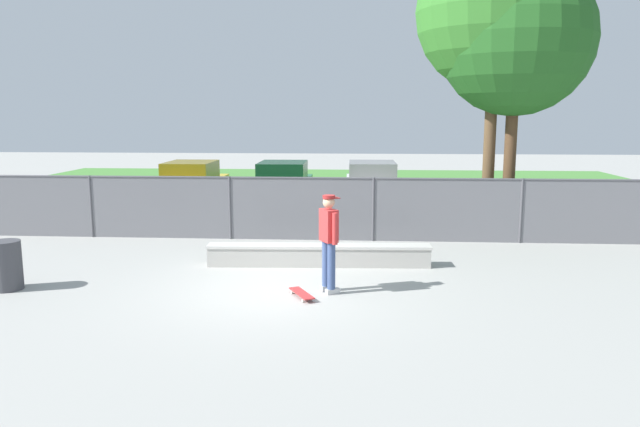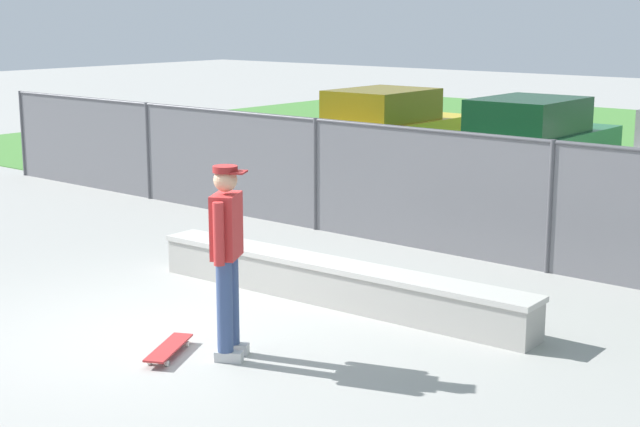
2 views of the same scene
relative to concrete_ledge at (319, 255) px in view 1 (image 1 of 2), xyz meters
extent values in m
plane|color=#9E9E99|center=(-0.66, -1.80, -0.24)|extent=(80.00, 80.00, 0.00)
cube|color=#478438|center=(-0.66, 13.00, -0.23)|extent=(31.01, 20.00, 0.02)
cube|color=#A8A59E|center=(0.00, 0.00, -0.03)|extent=(4.88, 0.65, 0.41)
cube|color=beige|center=(0.00, 0.00, 0.20)|extent=(4.92, 0.69, 0.06)
cube|color=beige|center=(0.29, -1.88, -0.19)|extent=(0.28, 0.22, 0.10)
cube|color=beige|center=(0.40, -2.07, -0.19)|extent=(0.28, 0.22, 0.10)
cylinder|color=#384C7A|center=(0.26, -1.90, 0.30)|extent=(0.15, 0.15, 0.88)
cylinder|color=#384C7A|center=(0.37, -2.09, 0.30)|extent=(0.15, 0.15, 0.88)
cube|color=red|center=(0.32, -1.99, 1.04)|extent=(0.38, 0.44, 0.60)
cylinder|color=red|center=(0.20, -1.77, 1.02)|extent=(0.10, 0.10, 0.58)
cylinder|color=red|center=(0.44, -2.21, 1.02)|extent=(0.10, 0.10, 0.58)
sphere|color=tan|center=(0.32, -1.99, 1.47)|extent=(0.22, 0.22, 0.22)
cylinder|color=maroon|center=(0.32, -1.99, 1.57)|extent=(0.23, 0.23, 0.06)
cube|color=maroon|center=(0.43, -1.93, 1.55)|extent=(0.20, 0.23, 0.02)
cube|color=red|center=(-0.16, -2.32, -0.16)|extent=(0.54, 0.80, 0.02)
cube|color=#B2B2B7|center=(-0.03, -2.57, -0.18)|extent=(0.15, 0.12, 0.02)
cube|color=#B2B2B7|center=(-0.28, -2.08, -0.18)|extent=(0.15, 0.12, 0.02)
cylinder|color=silver|center=(-0.11, -2.60, -0.21)|extent=(0.05, 0.06, 0.05)
cylinder|color=silver|center=(0.04, -2.53, -0.21)|extent=(0.05, 0.06, 0.05)
cylinder|color=silver|center=(-0.36, -2.12, -0.21)|extent=(0.05, 0.06, 0.05)
cylinder|color=silver|center=(-0.21, -2.04, -0.21)|extent=(0.05, 0.06, 0.05)
cylinder|color=#4C4C51|center=(-6.36, 2.70, 0.60)|extent=(0.07, 0.07, 1.68)
cylinder|color=#4C4C51|center=(-2.56, 2.70, 0.60)|extent=(0.07, 0.07, 1.68)
cylinder|color=#4C4C51|center=(1.25, 2.70, 0.60)|extent=(0.07, 0.07, 1.68)
cylinder|color=#4C4C51|center=(5.05, 2.70, 0.60)|extent=(0.07, 0.07, 1.68)
cylinder|color=#4C4C51|center=(-0.66, 2.70, 1.41)|extent=(19.01, 0.05, 0.05)
cube|color=slate|center=(-0.66, 2.70, 0.60)|extent=(19.01, 0.01, 1.68)
cylinder|color=brown|center=(4.42, 3.90, 1.95)|extent=(0.32, 0.32, 4.38)
sphere|color=#337528|center=(4.42, 3.90, 5.72)|extent=(4.21, 4.21, 4.21)
cylinder|color=#513823|center=(4.93, 3.69, 1.63)|extent=(0.32, 0.32, 3.75)
sphere|color=#21561E|center=(4.93, 3.69, 5.03)|extent=(4.06, 4.06, 4.06)
cube|color=gold|center=(-5.06, 7.94, 0.43)|extent=(1.86, 4.22, 0.70)
cube|color=#776413|center=(-5.06, 7.79, 1.10)|extent=(1.63, 2.12, 0.64)
cylinder|color=black|center=(-5.98, 9.23, 0.08)|extent=(0.23, 0.64, 0.64)
cylinder|color=black|center=(-4.18, 9.25, 0.08)|extent=(0.23, 0.64, 0.64)
cylinder|color=black|center=(-5.94, 6.62, 0.08)|extent=(0.23, 0.64, 0.64)
cylinder|color=black|center=(-4.14, 6.65, 0.08)|extent=(0.23, 0.64, 0.64)
cube|color=#1E6638|center=(-1.81, 8.04, 0.43)|extent=(1.86, 4.22, 0.70)
cube|color=#10381E|center=(-1.81, 7.89, 1.10)|extent=(1.63, 2.12, 0.64)
cylinder|color=black|center=(-2.73, 9.33, 0.08)|extent=(0.23, 0.64, 0.64)
cylinder|color=black|center=(-0.93, 9.36, 0.08)|extent=(0.23, 0.64, 0.64)
cylinder|color=black|center=(-2.69, 6.73, 0.08)|extent=(0.23, 0.64, 0.64)
cylinder|color=black|center=(-0.89, 6.75, 0.08)|extent=(0.23, 0.64, 0.64)
cube|color=silver|center=(1.31, 8.27, 0.43)|extent=(1.86, 4.22, 0.70)
cube|color=gray|center=(1.32, 8.12, 1.10)|extent=(1.63, 2.12, 0.64)
cylinder|color=black|center=(0.40, 9.56, 0.08)|extent=(0.23, 0.64, 0.64)
cylinder|color=black|center=(2.20, 9.58, 0.08)|extent=(0.23, 0.64, 0.64)
cylinder|color=black|center=(0.43, 6.95, 0.08)|extent=(0.23, 0.64, 0.64)
cylinder|color=black|center=(2.23, 6.98, 0.08)|extent=(0.23, 0.64, 0.64)
cylinder|color=#3F3F44|center=(-5.79, -2.20, 0.23)|extent=(0.56, 0.56, 0.94)
camera|label=1|loc=(0.87, -12.70, 3.05)|focal=33.34mm
camera|label=2|loc=(6.50, -8.06, 2.98)|focal=53.83mm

